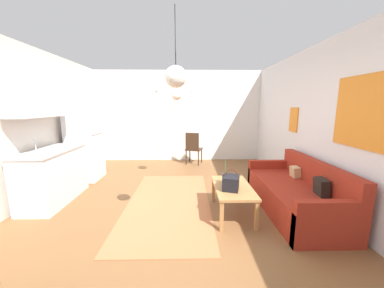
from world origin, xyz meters
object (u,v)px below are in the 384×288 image
at_px(coffee_table, 233,190).
at_px(handbag, 231,182).
at_px(couch, 297,195).
at_px(pendant_lamp_far, 176,94).
at_px(refrigerator, 85,143).
at_px(pendant_lamp_near, 176,77).
at_px(accent_chair, 193,147).
at_px(bamboo_vase, 225,178).

bearing_deg(coffee_table, handbag, -113.72).
distance_m(couch, coffee_table, 1.05).
bearing_deg(coffee_table, couch, 4.85).
bearing_deg(pendant_lamp_far, refrigerator, 169.00).
distance_m(coffee_table, pendant_lamp_near, 1.88).
height_order(coffee_table, handbag, handbag).
distance_m(coffee_table, handbag, 0.21).
distance_m(refrigerator, pendant_lamp_far, 2.35).
height_order(pendant_lamp_near, pendant_lamp_far, same).
height_order(refrigerator, accent_chair, refrigerator).
distance_m(handbag, refrigerator, 3.45).
bearing_deg(pendant_lamp_near, refrigerator, 132.34).
distance_m(handbag, pendant_lamp_far, 2.11).
xyz_separation_m(coffee_table, refrigerator, (-2.97, 1.70, 0.44)).
distance_m(couch, refrigerator, 4.36).
xyz_separation_m(bamboo_vase, accent_chair, (-0.43, 2.76, -0.03)).
bearing_deg(handbag, couch, 10.88).
bearing_deg(pendant_lamp_near, couch, 22.66).
bearing_deg(coffee_table, accent_chair, 100.34).
relative_size(bamboo_vase, accent_chair, 0.42).
relative_size(pendant_lamp_near, pendant_lamp_far, 0.91).
height_order(coffee_table, pendant_lamp_far, pendant_lamp_far).
relative_size(coffee_table, handbag, 3.01).
distance_m(accent_chair, pendant_lamp_far, 2.13).
xyz_separation_m(coffee_table, accent_chair, (-0.53, 2.88, 0.11)).
relative_size(refrigerator, pendant_lamp_near, 2.00).
bearing_deg(coffee_table, refrigerator, 150.25).
relative_size(bamboo_vase, pendant_lamp_near, 0.46).
relative_size(handbag, refrigerator, 0.20).
xyz_separation_m(coffee_table, handbag, (-0.05, -0.12, 0.16)).
distance_m(pendant_lamp_near, pendant_lamp_far, 1.98).
height_order(refrigerator, pendant_lamp_near, pendant_lamp_near).
xyz_separation_m(bamboo_vase, pendant_lamp_near, (-0.70, -0.80, 1.42)).
xyz_separation_m(handbag, pendant_lamp_far, (-0.85, 1.42, 1.32)).
bearing_deg(refrigerator, accent_chair, 25.74).
bearing_deg(refrigerator, coffee_table, -29.75).
height_order(coffee_table, pendant_lamp_near, pendant_lamp_near).
xyz_separation_m(bamboo_vase, handbag, (0.04, -0.24, 0.02)).
height_order(couch, accent_chair, accent_chair).
bearing_deg(refrigerator, couch, -21.84).
bearing_deg(couch, pendant_lamp_near, -157.34).
bearing_deg(accent_chair, pendant_lamp_near, 103.84).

